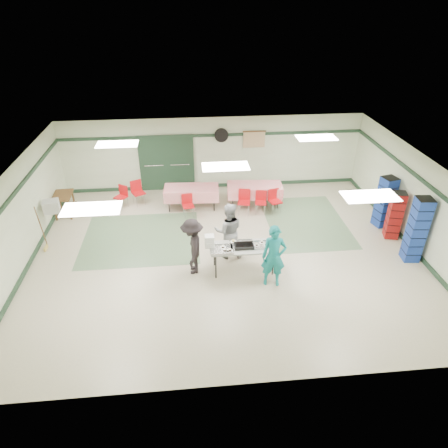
{
  "coord_description": "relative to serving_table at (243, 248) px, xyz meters",
  "views": [
    {
      "loc": [
        -0.97,
        -9.52,
        6.63
      ],
      "look_at": [
        -0.07,
        -0.3,
        1.14
      ],
      "focal_mm": 32.0,
      "sensor_mm": 36.0,
      "label": 1
    }
  ],
  "objects": [
    {
      "name": "floor",
      "position": [
        -0.39,
        0.87,
        -0.71
      ],
      "size": [
        11.0,
        11.0,
        0.0
      ],
      "primitive_type": "plane",
      "color": "#C1B69C",
      "rests_on": "ground"
    },
    {
      "name": "ceiling",
      "position": [
        -0.39,
        0.87,
        1.99
      ],
      "size": [
        11.0,
        11.0,
        0.0
      ],
      "primitive_type": "plane",
      "rotation": [
        3.14,
        0.0,
        0.0
      ],
      "color": "silver",
      "rests_on": "wall_back"
    },
    {
      "name": "wall_back",
      "position": [
        -0.39,
        5.37,
        0.64
      ],
      "size": [
        11.0,
        0.0,
        11.0
      ],
      "primitive_type": "plane",
      "rotation": [
        1.57,
        0.0,
        0.0
      ],
      "color": "silver",
      "rests_on": "floor"
    },
    {
      "name": "wall_front",
      "position": [
        -0.39,
        -3.63,
        0.64
      ],
      "size": [
        11.0,
        0.0,
        11.0
      ],
      "primitive_type": "plane",
      "rotation": [
        -1.57,
        0.0,
        0.0
      ],
      "color": "silver",
      "rests_on": "floor"
    },
    {
      "name": "wall_left",
      "position": [
        -5.89,
        0.87,
        0.64
      ],
      "size": [
        0.0,
        9.0,
        9.0
      ],
      "primitive_type": "plane",
      "rotation": [
        1.57,
        0.0,
        1.57
      ],
      "color": "silver",
      "rests_on": "floor"
    },
    {
      "name": "wall_right",
      "position": [
        5.11,
        0.87,
        0.64
      ],
      "size": [
        0.0,
        9.0,
        9.0
      ],
      "primitive_type": "plane",
      "rotation": [
        1.57,
        0.0,
        -1.57
      ],
      "color": "silver",
      "rests_on": "floor"
    },
    {
      "name": "trim_back",
      "position": [
        -0.39,
        5.34,
        1.34
      ],
      "size": [
        11.0,
        0.06,
        0.1
      ],
      "primitive_type": "cube",
      "color": "#1E3826",
      "rests_on": "wall_back"
    },
    {
      "name": "baseboard_back",
      "position": [
        -0.39,
        5.34,
        -0.65
      ],
      "size": [
        11.0,
        0.06,
        0.12
      ],
      "primitive_type": "cube",
      "color": "#1E3826",
      "rests_on": "floor"
    },
    {
      "name": "trim_left",
      "position": [
        -5.86,
        0.87,
        1.34
      ],
      "size": [
        0.06,
        9.0,
        0.1
      ],
      "primitive_type": "cube",
      "rotation": [
        0.0,
        0.0,
        1.57
      ],
      "color": "#1E3826",
      "rests_on": "wall_back"
    },
    {
      "name": "baseboard_left",
      "position": [
        -5.86,
        0.87,
        -0.65
      ],
      "size": [
        0.06,
        9.0,
        0.12
      ],
      "primitive_type": "cube",
      "rotation": [
        0.0,
        0.0,
        1.57
      ],
      "color": "#1E3826",
      "rests_on": "floor"
    },
    {
      "name": "trim_right",
      "position": [
        5.08,
        0.87,
        1.34
      ],
      "size": [
        0.06,
        9.0,
        0.1
      ],
      "primitive_type": "cube",
      "rotation": [
        0.0,
        0.0,
        1.57
      ],
      "color": "#1E3826",
      "rests_on": "wall_back"
    },
    {
      "name": "baseboard_right",
      "position": [
        5.08,
        0.87,
        -0.65
      ],
      "size": [
        0.06,
        9.0,
        0.12
      ],
      "primitive_type": "cube",
      "rotation": [
        0.0,
        0.0,
        1.57
      ],
      "color": "#1E3826",
      "rests_on": "floor"
    },
    {
      "name": "green_patch_a",
      "position": [
        -2.89,
        1.87,
        -0.71
      ],
      "size": [
        3.5,
        3.0,
        0.01
      ],
      "primitive_type": "cube",
      "color": "gray",
      "rests_on": "floor"
    },
    {
      "name": "green_patch_b",
      "position": [
        2.41,
        2.37,
        -0.71
      ],
      "size": [
        2.5,
        3.5,
        0.01
      ],
      "primitive_type": "cube",
      "color": "gray",
      "rests_on": "floor"
    },
    {
      "name": "double_door_left",
      "position": [
        -2.59,
        5.31,
        0.34
      ],
      "size": [
        0.9,
        0.06,
        2.1
      ],
      "primitive_type": "cube",
      "color": "#959795",
      "rests_on": "floor"
    },
    {
      "name": "double_door_right",
      "position": [
        -1.64,
        5.31,
        0.34
      ],
      "size": [
        0.9,
        0.06,
        2.1
      ],
      "primitive_type": "cube",
      "color": "#959795",
      "rests_on": "floor"
    },
    {
      "name": "door_frame",
      "position": [
        -2.12,
        5.29,
        0.34
      ],
      "size": [
        2.0,
        0.03,
        2.15
      ],
      "primitive_type": "cube",
      "color": "#1E3826",
      "rests_on": "floor"
    },
    {
      "name": "wall_fan",
      "position": [
        -0.09,
        5.31,
        1.34
      ],
      "size": [
        0.5,
        0.1,
        0.5
      ],
      "primitive_type": "cylinder",
      "rotation": [
        1.57,
        0.0,
        0.0
      ],
      "color": "black",
      "rests_on": "wall_back"
    },
    {
      "name": "scroll_banner",
      "position": [
        1.11,
        5.31,
        1.14
      ],
      "size": [
        0.8,
        0.02,
        0.6
      ],
      "primitive_type": "cube",
      "color": "tan",
      "rests_on": "wall_back"
    },
    {
      "name": "serving_table",
      "position": [
        0.0,
        0.0,
        0.0
      ],
      "size": [
        1.75,
        0.71,
        0.76
      ],
      "rotation": [
        0.0,
        0.0,
        0.0
      ],
      "color": "#BAB9B4",
      "rests_on": "floor"
    },
    {
      "name": "sheet_tray_right",
      "position": [
        0.54,
        0.0,
        0.06
      ],
      "size": [
        0.53,
        0.41,
        0.02
      ],
      "primitive_type": "cube",
      "rotation": [
        0.0,
        0.0,
        0.0
      ],
      "color": "silver",
      "rests_on": "serving_table"
    },
    {
      "name": "sheet_tray_mid",
      "position": [
        -0.04,
        0.07,
        0.06
      ],
      "size": [
        0.61,
        0.47,
        0.02
      ],
      "primitive_type": "cube",
      "rotation": [
        0.0,
        0.0,
        0.0
      ],
      "color": "silver",
      "rests_on": "serving_table"
    },
    {
      "name": "sheet_tray_left",
      "position": [
        -0.59,
        -0.11,
        0.06
      ],
      "size": [
        0.61,
        0.46,
        0.02
      ],
      "primitive_type": "cube",
      "rotation": [
        0.0,
        0.0,
        0.0
      ],
      "color": "silver",
      "rests_on": "serving_table"
    },
    {
      "name": "baking_pan",
      "position": [
        0.01,
        -0.02,
        0.09
      ],
      "size": [
        0.51,
        0.32,
        0.08
      ],
      "primitive_type": "cube",
      "rotation": [
        0.0,
        0.0,
        0.0
      ],
      "color": "black",
      "rests_on": "serving_table"
    },
    {
      "name": "foam_box_stack",
      "position": [
        -0.89,
        0.08,
        0.22
      ],
      "size": [
        0.25,
        0.23,
        0.34
      ],
      "primitive_type": "cube",
      "rotation": [
        0.0,
        0.0,
        0.0
      ],
      "color": "white",
      "rests_on": "serving_table"
    },
    {
      "name": "volunteer_teal",
      "position": [
        0.67,
        -0.64,
        0.13
      ],
      "size": [
        0.67,
        0.49,
        1.69
      ],
      "primitive_type": "imported",
      "rotation": [
        0.0,
        0.0,
        -0.15
      ],
      "color": "#137E83",
      "rests_on": "floor"
    },
    {
      "name": "volunteer_grey",
      "position": [
        -0.32,
        0.71,
        0.12
      ],
      "size": [
        0.84,
        0.67,
        1.66
      ],
      "primitive_type": "imported",
      "rotation": [
        0.0,
        0.0,
        3.09
      ],
      "color": "gray",
      "rests_on": "floor"
    },
    {
      "name": "volunteer_dark",
      "position": [
        -1.34,
        0.08,
        0.08
      ],
      "size": [
        0.63,
        1.05,
        1.59
      ],
      "primitive_type": "imported",
      "rotation": [
        0.0,
        0.0,
        -1.61
      ],
      "color": "black",
      "rests_on": "floor"
    },
    {
      "name": "dining_table_a",
      "position": [
        0.92,
        3.76,
        -0.14
      ],
      "size": [
        1.93,
        0.98,
        0.77
      ],
      "rotation": [
        0.0,
        0.0,
        -0.08
      ],
      "color": "red",
      "rests_on": "floor"
    },
    {
      "name": "dining_table_b",
      "position": [
        -1.28,
        3.76,
        -0.14
      ],
      "size": [
        1.89,
        0.91,
        0.77
      ],
      "rotation": [
        0.0,
        0.0,
        -0.05
      ],
      "color": "red",
      "rests_on": "floor"
    },
    {
      "name": "chair_a",
      "position": [
        1.04,
        3.18,
        -0.24
      ],
      "size": [
        0.42,
        0.42,
        0.78
      ],
      "rotation": [
        0.0,
        0.0,
        -0.18
      ],
      "color": "red",
      "rests_on": "floor"
    },
    {
      "name": "chair_b",
      "position": [
        0.47,
        3.19,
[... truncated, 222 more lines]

